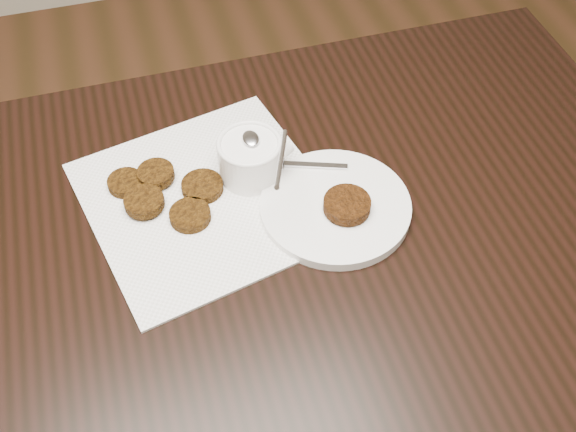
# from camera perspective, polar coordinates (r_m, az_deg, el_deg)

# --- Properties ---
(table) EXTENTS (1.33, 0.85, 0.75)m
(table) POSITION_cam_1_polar(r_m,az_deg,el_deg) (1.24, -3.58, -14.48)
(table) COLOR black
(table) RESTS_ON floor
(napkin) EXTENTS (0.38, 0.38, 0.00)m
(napkin) POSITION_cam_1_polar(r_m,az_deg,el_deg) (1.00, -6.64, 1.44)
(napkin) COLOR white
(napkin) RESTS_ON table
(sauce_ramekin) EXTENTS (0.13, 0.13, 0.13)m
(sauce_ramekin) POSITION_cam_1_polar(r_m,az_deg,el_deg) (0.98, -3.19, 6.07)
(sauce_ramekin) COLOR white
(sauce_ramekin) RESTS_ON napkin
(patty_cluster) EXTENTS (0.19, 0.19, 0.02)m
(patty_cluster) POSITION_cam_1_polar(r_m,az_deg,el_deg) (1.00, -10.53, 2.12)
(patty_cluster) COLOR #5F380C
(patty_cluster) RESTS_ON napkin
(plate_with_patty) EXTENTS (0.27, 0.27, 0.03)m
(plate_with_patty) POSITION_cam_1_polar(r_m,az_deg,el_deg) (0.97, 3.90, 1.07)
(plate_with_patty) COLOR white
(plate_with_patty) RESTS_ON table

